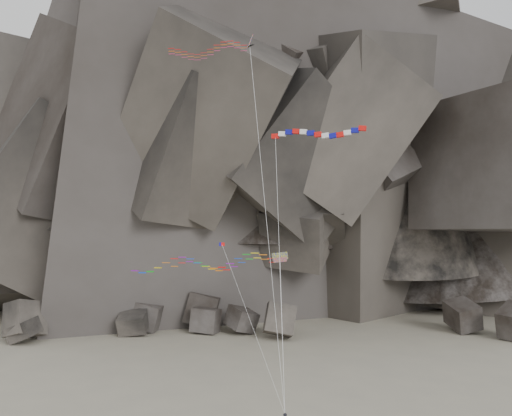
{
  "coord_description": "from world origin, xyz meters",
  "views": [
    {
      "loc": [
        -1.28,
        -44.38,
        17.08
      ],
      "look_at": [
        -0.64,
        6.0,
        18.84
      ],
      "focal_mm": 35.0,
      "sensor_mm": 36.0,
      "label": 1
    }
  ],
  "objects_px": {
    "delta_kite": "(205,50)",
    "banner_kite": "(317,135)",
    "pennant_kite": "(234,278)",
    "parafoil_kite": "(200,263)"
  },
  "relations": [
    {
      "from": "delta_kite",
      "to": "banner_kite",
      "type": "relative_size",
      "value": 1.36
    },
    {
      "from": "delta_kite",
      "to": "pennant_kite",
      "type": "bearing_deg",
      "value": -24.02
    },
    {
      "from": "banner_kite",
      "to": "parafoil_kite",
      "type": "relative_size",
      "value": 1.58
    },
    {
      "from": "pennant_kite",
      "to": "delta_kite",
      "type": "bearing_deg",
      "value": 168.68
    },
    {
      "from": "delta_kite",
      "to": "parafoil_kite",
      "type": "xyz_separation_m",
      "value": [
        -0.52,
        1.33,
        -19.51
      ]
    },
    {
      "from": "delta_kite",
      "to": "pennant_kite",
      "type": "xyz_separation_m",
      "value": [
        2.73,
        -0.72,
        -20.7
      ]
    },
    {
      "from": "parafoil_kite",
      "to": "banner_kite",
      "type": "bearing_deg",
      "value": -11.15
    },
    {
      "from": "banner_kite",
      "to": "pennant_kite",
      "type": "height_order",
      "value": "banner_kite"
    },
    {
      "from": "delta_kite",
      "to": "parafoil_kite",
      "type": "relative_size",
      "value": 2.16
    },
    {
      "from": "parafoil_kite",
      "to": "pennant_kite",
      "type": "xyz_separation_m",
      "value": [
        3.25,
        -2.05,
        -1.19
      ]
    }
  ]
}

